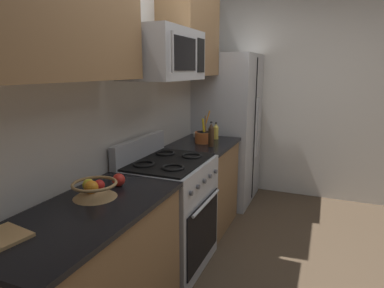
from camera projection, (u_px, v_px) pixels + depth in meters
name	position (u px, v px, depth m)	size (l,w,h in m)	color
ground_plane	(245.00, 282.00, 2.59)	(16.00, 16.00, 0.00)	#473828
wall_back	(128.00, 112.00, 2.69)	(8.00, 0.10, 2.60)	beige
counter_left	(92.00, 285.00, 1.84)	(1.20, 0.59, 0.91)	olive
range_oven	(169.00, 213.00, 2.73)	(0.76, 0.64, 1.09)	#B2B5BA
counter_right	(203.00, 185.00, 3.45)	(0.80, 0.59, 0.91)	olive
refrigerator	(228.00, 129.00, 4.11)	(0.86, 0.70, 1.82)	#B2B5BA
wall_right	(288.00, 96.00, 4.27)	(0.10, 8.00, 2.60)	beige
microwave	(164.00, 55.00, 2.46)	(0.72, 0.44, 0.38)	#B2B5BA
upper_cabinets_right	(190.00, 34.00, 3.17)	(0.79, 0.34, 0.80)	olive
utensil_crock	(204.00, 137.00, 3.34)	(0.18, 0.18, 0.33)	#D1662D
fruit_basket	(94.00, 189.00, 1.90)	(0.26, 0.26, 0.11)	#9E7A4C
apple_loose	(119.00, 180.00, 2.09)	(0.08, 0.08, 0.08)	red
bottle_oil	(216.00, 131.00, 3.51)	(0.06, 0.06, 0.18)	gold
bottle_soy	(211.00, 135.00, 3.16)	(0.05, 0.05, 0.24)	#382314
prep_bowl	(199.00, 135.00, 3.64)	(0.12, 0.12, 0.05)	white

